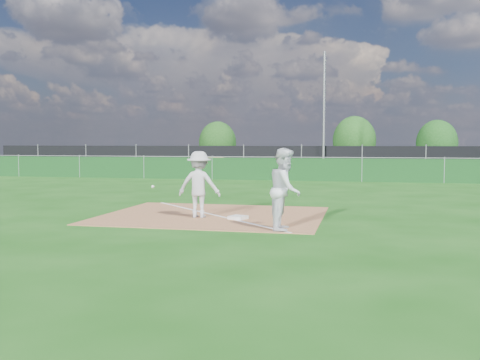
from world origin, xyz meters
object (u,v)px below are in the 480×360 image
object	(u,v)px
tree_left	(218,143)
first_base	(238,217)
play_at_first	(199,184)
tree_right	(437,143)
car_left	(218,159)
car_mid	(292,159)
car_right	(370,161)
tree_mid	(354,141)
runner	(285,189)
light_pole	(324,113)

from	to	relation	value
tree_left	first_base	bearing A→B (deg)	-73.82
play_at_first	tree_right	size ratio (longest dim) A/B	0.48
car_left	car_mid	bearing A→B (deg)	-91.60
car_right	car_left	bearing A→B (deg)	83.84
first_base	tree_right	xyz separation A→B (m)	(9.07, 32.50, 1.93)
tree_left	tree_mid	xyz separation A→B (m)	(11.70, 0.96, 0.20)
runner	tree_left	size ratio (longest dim) A/B	0.49
light_pole	tree_left	bearing A→B (deg)	136.32
tree_mid	first_base	bearing A→B (deg)	-94.36
first_base	car_mid	size ratio (longest dim) A/B	0.09
car_left	car_mid	size ratio (longest dim) A/B	0.89
play_at_first	car_right	bearing A→B (deg)	80.14
car_left	tree_left	size ratio (longest dim) A/B	1.10
first_base	tree_left	distance (m)	33.11
light_pole	tree_right	distance (m)	13.36
light_pole	car_left	bearing A→B (deg)	149.32
light_pole	first_base	world-z (taller)	light_pole
light_pole	car_mid	world-z (taller)	light_pole
play_at_first	car_left	distance (m)	28.24
runner	play_at_first	bearing A→B (deg)	59.08
tree_left	tree_mid	bearing A→B (deg)	4.67
runner	car_mid	world-z (taller)	runner
car_right	tree_mid	distance (m)	5.35
runner	tree_right	xyz separation A→B (m)	(7.64, 33.86, 1.05)
tree_mid	play_at_first	bearing A→B (deg)	-96.26
runner	car_mid	size ratio (longest dim) A/B	0.40
car_mid	tree_mid	bearing A→B (deg)	-44.67
runner	tree_left	xyz separation A→B (m)	(-10.64, 33.11, 1.05)
runner	tree_left	world-z (taller)	tree_left
light_pole	first_base	size ratio (longest dim) A/B	19.57
tree_left	light_pole	bearing A→B (deg)	-43.68
first_base	tree_left	xyz separation A→B (m)	(-9.21, 31.75, 1.93)
light_pole	tree_left	world-z (taller)	light_pole
first_base	play_at_first	distance (m)	1.38
car_mid	car_right	distance (m)	5.82
light_pole	tree_left	size ratio (longest dim) A/B	2.07
play_at_first	tree_mid	xyz separation A→B (m)	(3.58, 32.63, 1.29)
play_at_first	tree_left	distance (m)	32.72
light_pole	play_at_first	world-z (taller)	light_pole
play_at_first	car_right	world-z (taller)	play_at_first
first_base	tree_right	world-z (taller)	tree_right
tree_left	car_left	bearing A→B (deg)	-74.09
light_pole	runner	size ratio (longest dim) A/B	4.23
first_base	runner	bearing A→B (deg)	-43.55
car_left	tree_mid	distance (m)	11.81
first_base	play_at_first	bearing A→B (deg)	176.02
light_pole	tree_right	size ratio (longest dim) A/B	2.06
first_base	car_right	xyz separation A→B (m)	(3.72, 27.74, 0.56)
runner	light_pole	bearing A→B (deg)	0.66
tree_mid	light_pole	bearing A→B (deg)	-100.06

